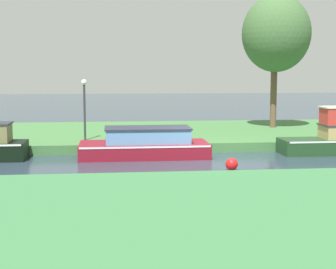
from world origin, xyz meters
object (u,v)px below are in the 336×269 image
at_px(mooring_post_near, 144,135).
at_px(channel_buoy, 232,164).
at_px(lamp_post, 84,102).
at_px(willow_tree_left, 276,34).
at_px(maroon_narrowboat, 145,144).

xyz_separation_m(mooring_post_near, channel_buoy, (2.79, -4.37, -0.52)).
bearing_deg(channel_buoy, lamp_post, 133.47).
height_order(willow_tree_left, lamp_post, willow_tree_left).
relative_size(maroon_narrowboat, mooring_post_near, 7.66).
bearing_deg(channel_buoy, willow_tree_left, 64.50).
distance_m(willow_tree_left, channel_buoy, 11.88).
distance_m(lamp_post, channel_buoy, 7.98).
xyz_separation_m(willow_tree_left, mooring_post_near, (-7.39, -5.28, -4.66)).
relative_size(maroon_narrowboat, channel_buoy, 11.85).
bearing_deg(willow_tree_left, channel_buoy, -115.50).
relative_size(willow_tree_left, channel_buoy, 16.18).
bearing_deg(mooring_post_near, willow_tree_left, 35.56).
height_order(maroon_narrowboat, channel_buoy, maroon_narrowboat).
height_order(willow_tree_left, channel_buoy, willow_tree_left).
distance_m(maroon_narrowboat, willow_tree_left, 10.99).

